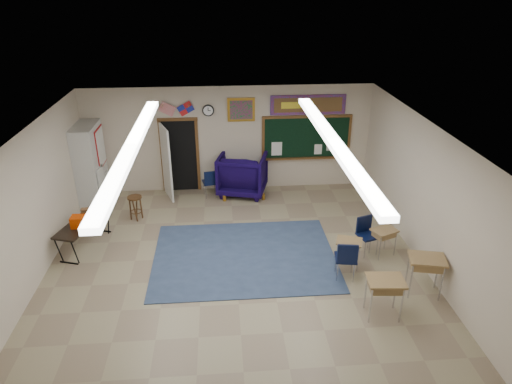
{
  "coord_description": "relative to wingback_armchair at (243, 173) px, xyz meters",
  "views": [
    {
      "loc": [
        -0.23,
        -7.75,
        5.64
      ],
      "look_at": [
        0.52,
        1.5,
        1.25
      ],
      "focal_mm": 32.0,
      "sensor_mm": 36.0,
      "label": 1
    }
  ],
  "objects": [
    {
      "name": "student_chair_desk_b",
      "position": [
        2.59,
        -3.42,
        -0.17
      ],
      "size": [
        0.54,
        0.54,
        0.85
      ],
      "primitive_type": null,
      "rotation": [
        0.0,
        0.0,
        0.32
      ],
      "color": "black",
      "rests_on": "floor"
    },
    {
      "name": "student_chair_desk_a",
      "position": [
        1.86,
        -4.28,
        -0.15
      ],
      "size": [
        0.51,
        0.51,
        0.9
      ],
      "primitive_type": null,
      "rotation": [
        0.0,
        0.0,
        2.99
      ],
      "color": "black",
      "rests_on": "floor"
    },
    {
      "name": "wall_clock",
      "position": [
        -0.91,
        0.32,
        1.75
      ],
      "size": [
        0.32,
        0.05,
        0.32
      ],
      "color": "black",
      "rests_on": "back_wall"
    },
    {
      "name": "floor",
      "position": [
        -0.36,
        -4.15,
        -0.6
      ],
      "size": [
        9.0,
        9.0,
        0.0
      ],
      "primitive_type": "plane",
      "color": "gray",
      "rests_on": "ground"
    },
    {
      "name": "ceiling",
      "position": [
        -0.36,
        -4.15,
        2.4
      ],
      "size": [
        8.0,
        9.0,
        0.04
      ],
      "primitive_type": "cube",
      "color": "silver",
      "rests_on": "back_wall"
    },
    {
      "name": "student_desk_front_left",
      "position": [
        2.03,
        -3.87,
        -0.25
      ],
      "size": [
        0.63,
        0.55,
        0.63
      ],
      "rotation": [
        0.0,
        0.0,
        -0.34
      ],
      "color": "#A37B4B",
      "rests_on": "floor"
    },
    {
      "name": "student_desk_front_right",
      "position": [
        2.92,
        -3.5,
        -0.25
      ],
      "size": [
        0.64,
        0.57,
        0.63
      ],
      "rotation": [
        0.0,
        0.0,
        0.39
      ],
      "color": "#A37B4B",
      "rests_on": "floor"
    },
    {
      "name": "fluorescent_strips",
      "position": [
        -0.36,
        -4.15,
        2.34
      ],
      "size": [
        3.86,
        6.0,
        0.1
      ],
      "primitive_type": null,
      "color": "white",
      "rests_on": "ceiling"
    },
    {
      "name": "folding_table",
      "position": [
        -3.76,
        -2.65,
        -0.24
      ],
      "size": [
        0.98,
        1.68,
        0.91
      ],
      "rotation": [
        0.0,
        0.0,
        -0.3
      ],
      "color": "black",
      "rests_on": "floor"
    },
    {
      "name": "left_wall",
      "position": [
        -4.36,
        -4.15,
        0.9
      ],
      "size": [
        0.04,
        9.0,
        3.0
      ],
      "primitive_type": "cube",
      "color": "beige",
      "rests_on": "floor"
    },
    {
      "name": "storage_cabinet",
      "position": [
        -4.07,
        -0.3,
        0.5
      ],
      "size": [
        0.59,
        1.25,
        2.2
      ],
      "color": "beige",
      "rests_on": "floor"
    },
    {
      "name": "student_desk_back_right",
      "position": [
        3.25,
        -4.91,
        -0.14
      ],
      "size": [
        0.78,
        0.65,
        0.81
      ],
      "rotation": [
        0.0,
        0.0,
        -0.23
      ],
      "color": "#A37B4B",
      "rests_on": "floor"
    },
    {
      "name": "student_desk_back_left",
      "position": [
        2.24,
        -5.48,
        -0.16
      ],
      "size": [
        0.69,
        0.54,
        0.79
      ],
      "rotation": [
        0.0,
        0.0,
        -0.08
      ],
      "color": "#A37B4B",
      "rests_on": "floor"
    },
    {
      "name": "doorway",
      "position": [
        -1.86,
        0.2,
        0.46
      ],
      "size": [
        1.1,
        0.89,
        2.16
      ],
      "color": "black",
      "rests_on": "back_wall"
    },
    {
      "name": "framed_art_print",
      "position": [
        -0.01,
        0.32,
        1.75
      ],
      "size": [
        0.75,
        0.05,
        0.65
      ],
      "color": "#AF7A21",
      "rests_on": "back_wall"
    },
    {
      "name": "right_wall",
      "position": [
        3.64,
        -4.15,
        0.9
      ],
      "size": [
        0.04,
        9.0,
        3.0
      ],
      "primitive_type": "cube",
      "color": "beige",
      "rests_on": "floor"
    },
    {
      "name": "chalkboard",
      "position": [
        1.84,
        0.31,
        0.87
      ],
      "size": [
        2.55,
        0.14,
        1.3
      ],
      "color": "brown",
      "rests_on": "back_wall"
    },
    {
      "name": "back_wall",
      "position": [
        -0.36,
        0.35,
        0.9
      ],
      "size": [
        8.0,
        0.04,
        3.0
      ],
      "primitive_type": "cube",
      "color": "beige",
      "rests_on": "floor"
    },
    {
      "name": "wall_flags",
      "position": [
        -1.76,
        0.29,
        1.88
      ],
      "size": [
        1.16,
        0.06,
        0.7
      ],
      "primitive_type": null,
      "color": "red",
      "rests_on": "back_wall"
    },
    {
      "name": "wooden_stool",
      "position": [
        -2.81,
        -1.37,
        -0.27
      ],
      "size": [
        0.36,
        0.36,
        0.63
      ],
      "color": "#503318",
      "rests_on": "floor"
    },
    {
      "name": "bulletin_board",
      "position": [
        1.84,
        0.32,
        1.85
      ],
      "size": [
        2.1,
        0.05,
        0.55
      ],
      "color": "#AC130E",
      "rests_on": "back_wall"
    },
    {
      "name": "student_chair_reading",
      "position": [
        -0.93,
        -0.17,
        -0.19
      ],
      "size": [
        0.49,
        0.49,
        0.82
      ],
      "primitive_type": null,
      "rotation": [
        0.0,
        0.0,
        3.35
      ],
      "color": "black",
      "rests_on": "floor"
    },
    {
      "name": "area_rug",
      "position": [
        -0.16,
        -3.35,
        -0.59
      ],
      "size": [
        4.0,
        3.0,
        0.02
      ],
      "primitive_type": "cube",
      "color": "#384A6A",
      "rests_on": "floor"
    },
    {
      "name": "wingback_armchair",
      "position": [
        0.0,
        0.0,
        0.0
      ],
      "size": [
        1.57,
        1.6,
        1.2
      ],
      "primitive_type": "imported",
      "rotation": [
        0.0,
        0.0,
        2.89
      ],
      "color": "black",
      "rests_on": "floor"
    }
  ]
}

